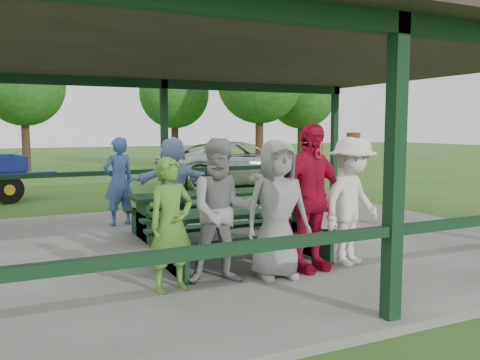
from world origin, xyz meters
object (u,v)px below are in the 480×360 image
contestant_white_fedora (352,201)px  picnic_table_far (208,207)px  contestant_green (171,225)px  contestant_grey_left (223,211)px  contestant_grey_mid (277,210)px  spectator_grey (271,179)px  spectator_lblue (173,183)px  contestant_red (310,197)px  pickup_truck (239,164)px  picnic_table_near (242,229)px  spectator_blue (119,181)px

contestant_white_fedora → picnic_table_far: bearing=91.3°
contestant_green → contestant_grey_left: contestant_grey_left is taller
contestant_grey_left → contestant_grey_mid: contestant_grey_left is taller
contestant_grey_mid → spectator_grey: 4.38m
contestant_white_fedora → spectator_lblue: contestant_white_fedora is taller
contestant_red → spectator_grey: size_ratio=1.21×
picnic_table_far → contestant_grey_mid: size_ratio=1.56×
contestant_grey_mid → spectator_grey: bearing=66.4°
spectator_grey → pickup_truck: spectator_grey is taller
contestant_white_fedora → spectator_lblue: size_ratio=1.06×
picnic_table_near → spectator_blue: size_ratio=1.45×
spectator_blue → contestant_green: bearing=71.1°
spectator_blue → contestant_white_fedora: bearing=103.8°
picnic_table_near → contestant_red: (0.62, -0.78, 0.52)m
contestant_grey_left → contestant_grey_mid: (0.69, -0.13, -0.01)m
contestant_grey_mid → pickup_truck: (4.28, 10.13, -0.22)m
contestant_red → spectator_lblue: bearing=94.4°
contestant_grey_left → pickup_truck: size_ratio=0.32×
contestant_grey_left → contestant_white_fedora: bearing=13.9°
contestant_white_fedora → pickup_truck: bearing=53.8°
contestant_grey_left → spectator_blue: 4.27m
picnic_table_near → contestant_red: size_ratio=1.26×
contestant_grey_left → contestant_grey_mid: 0.71m
contestant_grey_left → spectator_lblue: contestant_grey_left is taller
contestant_green → contestant_grey_mid: contestant_grey_mid is taller
contestant_grey_mid → contestant_red: bearing=15.9°
contestant_red → contestant_white_fedora: size_ratio=1.07×
contestant_grey_mid → spectator_lblue: contestant_grey_mid is taller
spectator_lblue → pickup_truck: (4.48, 6.51, -0.21)m
contestant_green → spectator_lblue: (1.16, 3.51, 0.08)m
picnic_table_far → spectator_blue: size_ratio=1.59×
spectator_lblue → spectator_blue: spectator_lblue is taller
spectator_lblue → spectator_grey: bearing=-170.2°
contestant_grey_mid → spectator_grey: size_ratio=1.08×
picnic_table_far → contestant_red: bearing=-83.0°
pickup_truck → contestant_grey_mid: bearing=156.3°
spectator_blue → spectator_grey: (3.11, -0.52, -0.04)m
spectator_blue → pickup_truck: size_ratio=0.31×
contestant_green → contestant_white_fedora: contestant_white_fedora is taller
spectator_blue → contestant_grey_mid: bearing=88.7°
picnic_table_near → contestant_green: bearing=-148.5°
contestant_green → contestant_grey_left: size_ratio=0.88×
contestant_red → pickup_truck: bearing=61.7°
spectator_lblue → contestant_white_fedora: bearing=116.3°
contestant_grey_mid → pickup_truck: bearing=71.5°
spectator_blue → spectator_lblue: bearing=123.0°
picnic_table_far → spectator_grey: size_ratio=1.68×
contestant_green → spectator_grey: size_ratio=0.96×
contestant_white_fedora → picnic_table_near: bearing=130.4°
spectator_grey → contestant_grey_left: bearing=68.5°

